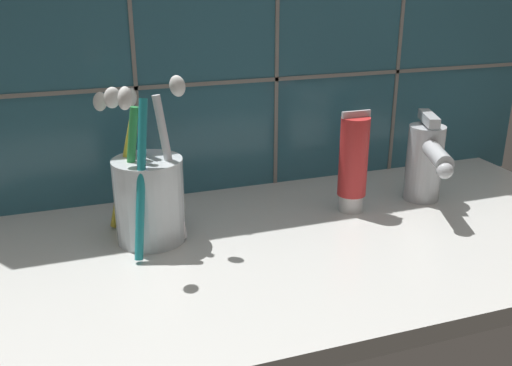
{
  "coord_description": "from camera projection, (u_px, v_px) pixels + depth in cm",
  "views": [
    {
      "loc": [
        -25.81,
        -53.25,
        30.79
      ],
      "look_at": [
        -6.55,
        2.37,
        8.66
      ],
      "focal_mm": 40.0,
      "sensor_mm": 36.0,
      "label": 1
    }
  ],
  "objects": [
    {
      "name": "tile_wall_backsplash",
      "position": [
        261.0,
        38.0,
        0.75
      ],
      "size": [
        84.97,
        1.72,
        44.52
      ],
      "color": "#336B7F",
      "rests_on": "ground"
    },
    {
      "name": "toothpaste_tube",
      "position": [
        353.0,
        163.0,
        0.7
      ],
      "size": [
        3.76,
        3.58,
        12.91
      ],
      "color": "white",
      "rests_on": "sink_counter"
    },
    {
      "name": "sink_counter",
      "position": [
        316.0,
        246.0,
        0.65
      ],
      "size": [
        74.97,
        37.7,
        2.0
      ],
      "primitive_type": "cube",
      "color": "silver",
      "rests_on": "ground"
    },
    {
      "name": "toothbrush_cup",
      "position": [
        148.0,
        194.0,
        0.63
      ],
      "size": [
        9.82,
        13.21,
        18.87
      ],
      "color": "silver",
      "rests_on": "sink_counter"
    },
    {
      "name": "sink_faucet",
      "position": [
        426.0,
        160.0,
        0.73
      ],
      "size": [
        6.5,
        12.35,
        11.59
      ],
      "rotation": [
        0.0,
        0.0,
        -1.94
      ],
      "color": "silver",
      "rests_on": "sink_counter"
    }
  ]
}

